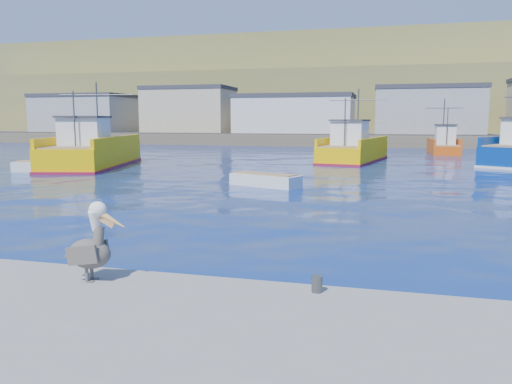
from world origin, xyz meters
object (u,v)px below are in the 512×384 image
skiff_left (45,167)px  skiff_mid (265,181)px  boat_orange (444,145)px  trawler_yellow_a (93,152)px  pelican (91,247)px  trawler_yellow_b (353,150)px

skiff_left → skiff_mid: skiff_left is taller
boat_orange → skiff_left: 40.27m
skiff_left → skiff_mid: size_ratio=1.06×
boat_orange → skiff_left: (-29.62, -27.28, -0.69)m
boat_orange → skiff_mid: bearing=-111.8°
trawler_yellow_a → skiff_mid: trawler_yellow_a is taller
skiff_mid → pelican: 18.40m
trawler_yellow_a → skiff_left: bearing=-103.3°
trawler_yellow_b → boat_orange: 15.57m
trawler_yellow_a → pelican: bearing=-57.5°
trawler_yellow_a → skiff_mid: bearing=-27.4°
skiff_left → pelican: 28.69m
trawler_yellow_b → skiff_mid: trawler_yellow_b is taller
trawler_yellow_a → skiff_mid: (16.07, -8.32, -0.86)m
trawler_yellow_b → skiff_left: bearing=-145.0°
trawler_yellow_a → skiff_left: (-1.04, -4.41, -0.84)m
skiff_mid → skiff_left: bearing=167.1°
pelican → skiff_left: bearing=129.0°
trawler_yellow_b → pelican: (-2.66, -36.78, 0.14)m
trawler_yellow_a → skiff_mid: size_ratio=3.26×
pelican → boat_orange: bearing=76.9°
trawler_yellow_a → pelican: trawler_yellow_a is taller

